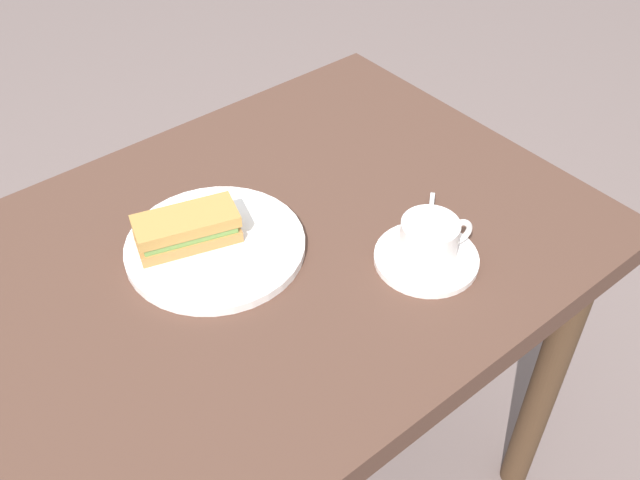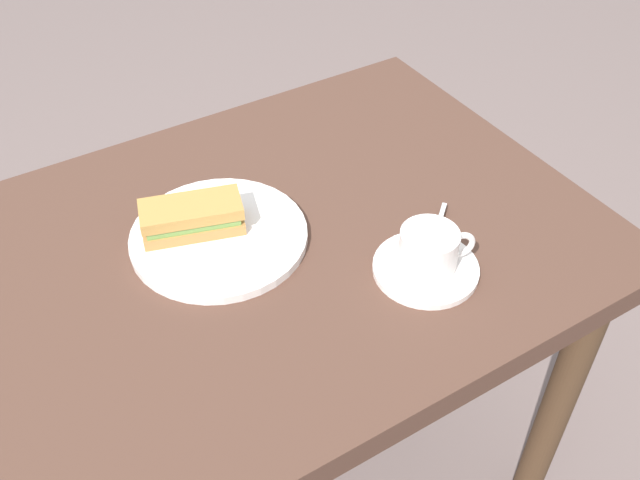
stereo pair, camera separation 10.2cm
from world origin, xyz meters
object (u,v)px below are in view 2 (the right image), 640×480
sandwich_plate (219,236)px  coffee_saucer (426,268)px  dining_table (197,315)px  coffee_cup (430,249)px  spoon (437,230)px  sandwich_front (192,217)px

sandwich_plate → coffee_saucer: sandwich_plate is taller
dining_table → sandwich_plate: bearing=30.8°
dining_table → coffee_cup: 0.36m
coffee_cup → spoon: bearing=41.8°
spoon → dining_table: bearing=160.4°
dining_table → sandwich_front: bearing=59.9°
coffee_cup → dining_table: bearing=149.1°
sandwich_plate → sandwich_front: 0.05m
coffee_saucer → spoon: bearing=40.6°
coffee_saucer → spoon: 0.08m
sandwich_front → spoon: size_ratio=1.94×
coffee_cup → spoon: size_ratio=1.32×
spoon → sandwich_plate: bearing=149.9°
coffee_cup → spoon: coffee_cup is taller
dining_table → sandwich_plate: size_ratio=4.71×
dining_table → sandwich_plate: (0.07, 0.04, 0.10)m
sandwich_front → sandwich_plate: bearing=-44.5°
dining_table → sandwich_front: (0.04, 0.07, 0.13)m
sandwich_plate → coffee_saucer: bearing=-43.7°
coffee_cup → spoon: 0.08m
dining_table → coffee_cup: size_ratio=11.42×
dining_table → sandwich_front: 0.15m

